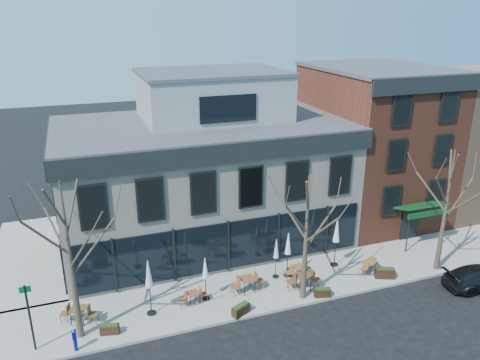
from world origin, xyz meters
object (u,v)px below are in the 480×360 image
object	(u,v)px
umbrella_0	(149,277)
parked_sedan	(480,277)
call_box	(75,339)
cafe_set_0	(79,313)

from	to	relation	value
umbrella_0	parked_sedan	bearing A→B (deg)	-11.22
call_box	umbrella_0	world-z (taller)	umbrella_0
call_box	umbrella_0	distance (m)	4.34
parked_sedan	cafe_set_0	size ratio (longest dim) A/B	2.23
cafe_set_0	umbrella_0	distance (m)	3.89
parked_sedan	umbrella_0	distance (m)	18.47
cafe_set_0	umbrella_0	xyz separation A→B (m)	(3.49, -0.49, 1.66)
call_box	umbrella_0	size ratio (longest dim) A/B	0.37
parked_sedan	umbrella_0	xyz separation A→B (m)	(-18.04, 3.58, 1.70)
umbrella_0	cafe_set_0	bearing A→B (deg)	171.94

